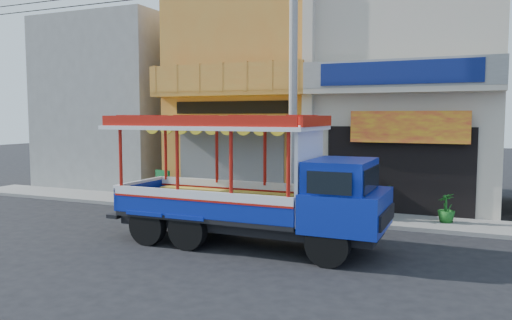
{
  "coord_description": "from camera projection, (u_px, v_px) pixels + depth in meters",
  "views": [
    {
      "loc": [
        4.07,
        -11.4,
        3.23
      ],
      "look_at": [
        -1.9,
        2.5,
        1.9
      ],
      "focal_mm": 35.0,
      "sensor_mm": 36.0,
      "label": 1
    }
  ],
  "objects": [
    {
      "name": "ground",
      "position": [
        287.0,
        247.0,
        12.32
      ],
      "size": [
        90.0,
        90.0,
        0.0
      ],
      "primitive_type": "plane",
      "color": "black",
      "rests_on": "ground"
    },
    {
      "name": "sidewalk",
      "position": [
        329.0,
        215.0,
        15.97
      ],
      "size": [
        30.0,
        2.0,
        0.12
      ],
      "primitive_type": "cube",
      "color": "slate",
      "rests_on": "ground"
    },
    {
      "name": "shophouse_left",
      "position": [
        262.0,
        95.0,
        20.82
      ],
      "size": [
        6.0,
        7.5,
        8.24
      ],
      "color": "#C7772C",
      "rests_on": "ground"
    },
    {
      "name": "shophouse_right",
      "position": [
        411.0,
        93.0,
        18.46
      ],
      "size": [
        6.0,
        6.75,
        8.24
      ],
      "color": "beige",
      "rests_on": "ground"
    },
    {
      "name": "party_pilaster",
      "position": [
        308.0,
        93.0,
        16.8
      ],
      "size": [
        0.35,
        0.3,
        8.0
      ],
      "primitive_type": "cube",
      "color": "beige",
      "rests_on": "ground"
    },
    {
      "name": "filler_building_left",
      "position": [
        126.0,
        104.0,
        23.63
      ],
      "size": [
        6.0,
        6.0,
        7.6
      ],
      "primitive_type": "cube",
      "color": "gray",
      "rests_on": "ground"
    },
    {
      "name": "utility_pole",
      "position": [
        298.0,
        57.0,
        15.23
      ],
      "size": [
        28.0,
        0.26,
        9.0
      ],
      "color": "gray",
      "rests_on": "ground"
    },
    {
      "name": "songthaew_truck",
      "position": [
        265.0,
        185.0,
        12.15
      ],
      "size": [
        6.97,
        2.4,
        3.25
      ],
      "color": "black",
      "rests_on": "ground"
    },
    {
      "name": "green_sign",
      "position": [
        163.0,
        187.0,
        18.75
      ],
      "size": [
        0.71,
        0.47,
        1.09
      ],
      "color": "black",
      "rests_on": "sidewalk"
    },
    {
      "name": "potted_plant_a",
      "position": [
        376.0,
        201.0,
        15.21
      ],
      "size": [
        1.18,
        1.11,
        1.07
      ],
      "primitive_type": "imported",
      "rotation": [
        0.0,
        0.0,
        0.33
      ],
      "color": "#1C641F",
      "rests_on": "sidewalk"
    },
    {
      "name": "potted_plant_c",
      "position": [
        446.0,
        208.0,
        14.62
      ],
      "size": [
        0.69,
        0.69,
        0.87
      ],
      "primitive_type": "imported",
      "rotation": [
        0.0,
        0.0,
        4.03
      ],
      "color": "#1C641F",
      "rests_on": "sidewalk"
    }
  ]
}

